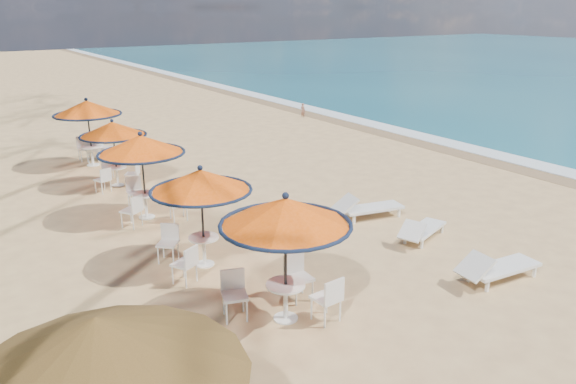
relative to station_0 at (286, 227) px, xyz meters
name	(u,v)px	position (x,y,z in m)	size (l,w,h in m)	color
ground	(457,259)	(4.99, -0.02, -1.92)	(160.00, 160.00, 0.00)	tan
foam_strip	(424,137)	(14.29, 9.98, -1.92)	(1.20, 140.00, 0.04)	white
wetsand_band	(410,140)	(13.39, 9.98, -1.92)	(1.40, 140.00, 0.02)	olive
station_0	(286,227)	(0.00, 0.00, 0.00)	(2.52, 2.52, 2.63)	black
station_1	(198,190)	(-0.39, 3.08, -0.04)	(2.36, 2.36, 2.46)	black
station_2	(142,155)	(-0.36, 6.88, -0.05)	(2.45, 2.55, 2.56)	black
station_3	(113,137)	(-0.13, 10.44, -0.23)	(2.23, 2.23, 2.32)	black
station_4	(88,116)	(-0.10, 13.63, 0.00)	(2.53, 2.53, 2.64)	black
lounger_near	(496,267)	(4.76, -1.27, -1.57)	(2.15, 0.84, 0.75)	silver
lounger_mid	(421,229)	(5.08, 1.30, -1.61)	(1.94, 1.17, 0.66)	silver
lounger_far	(366,207)	(4.93, 3.34, -1.57)	(2.19, 1.07, 0.75)	silver
palapa	(99,350)	(-4.12, -2.51, 0.27)	(3.43, 3.43, 2.61)	brown
person	(303,110)	(12.39, 17.31, -1.50)	(0.31, 0.20, 0.84)	#925F4A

